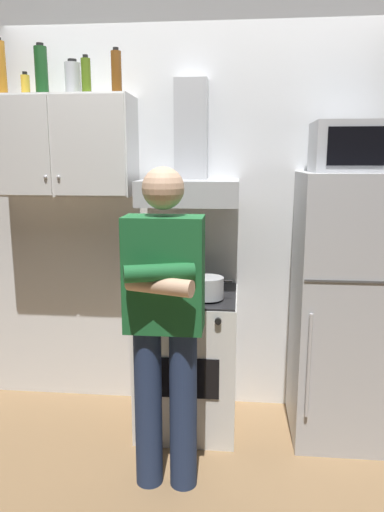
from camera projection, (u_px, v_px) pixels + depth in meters
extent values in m
plane|color=olive|center=(192.00, 444.00, 2.86)|extent=(7.00, 7.00, 0.00)
cube|color=white|center=(201.00, 209.00, 3.18)|extent=(4.80, 0.10, 2.70)
cube|color=silver|center=(62.00, 146.00, 2.97)|extent=(0.90, 0.34, 0.60)
cube|color=silver|center=(14.00, 146.00, 2.82)|extent=(0.43, 0.01, 0.58)
cube|color=silver|center=(88.00, 146.00, 2.77)|extent=(0.43, 0.01, 0.58)
sphere|color=#B2B2B7|center=(45.00, 177.00, 2.82)|extent=(0.02, 0.02, 0.02)
sphere|color=#B2B2B7|center=(58.00, 177.00, 2.82)|extent=(0.02, 0.02, 0.02)
cube|color=white|center=(188.00, 360.00, 3.03)|extent=(0.60, 0.60, 0.85)
cube|color=black|center=(188.00, 295.00, 2.94)|extent=(0.59, 0.59, 0.01)
cube|color=black|center=(182.00, 378.00, 2.72)|extent=(0.42, 0.01, 0.24)
cylinder|color=black|center=(164.00, 298.00, 2.83)|extent=(0.16, 0.16, 0.01)
cylinder|color=black|center=(208.00, 299.00, 2.81)|extent=(0.16, 0.16, 0.01)
cylinder|color=black|center=(170.00, 287.00, 3.07)|extent=(0.16, 0.16, 0.01)
cylinder|color=black|center=(210.00, 288.00, 3.04)|extent=(0.16, 0.16, 0.01)
cylinder|color=black|center=(146.00, 319.00, 2.67)|extent=(0.04, 0.02, 0.04)
cylinder|color=black|center=(169.00, 320.00, 2.65)|extent=(0.04, 0.02, 0.04)
cylinder|color=black|center=(194.00, 320.00, 2.64)|extent=(0.04, 0.02, 0.04)
cylinder|color=black|center=(218.00, 321.00, 2.63)|extent=(0.04, 0.02, 0.04)
cube|color=#B7BABF|center=(189.00, 192.00, 2.90)|extent=(0.60, 0.44, 0.15)
cube|color=#B7BABF|center=(191.00, 130.00, 2.96)|extent=(0.20, 0.16, 0.60)
cube|color=silver|center=(346.00, 308.00, 2.86)|extent=(0.60, 0.60, 1.60)
cube|color=#4C4C4C|center=(361.00, 282.00, 2.52)|extent=(0.59, 0.01, 0.01)
cylinder|color=silver|center=(309.00, 366.00, 2.62)|extent=(0.02, 0.02, 0.60)
cube|color=#B7BABF|center=(356.00, 147.00, 2.69)|extent=(0.48, 0.36, 0.28)
cube|color=black|center=(356.00, 146.00, 2.52)|extent=(0.30, 0.01, 0.20)
cylinder|color=navy|center=(148.00, 407.00, 2.45)|extent=(0.14, 0.14, 0.85)
cylinder|color=navy|center=(183.00, 409.00, 2.44)|extent=(0.14, 0.14, 0.85)
cube|color=#1E6633|center=(164.00, 274.00, 2.31)|extent=(0.38, 0.20, 0.56)
cylinder|color=#1E6633|center=(159.00, 273.00, 2.16)|extent=(0.33, 0.17, 0.08)
cylinder|color=#DBAD89|center=(159.00, 285.00, 2.17)|extent=(0.33, 0.17, 0.08)
sphere|color=#DBAD89|center=(163.00, 188.00, 2.22)|extent=(0.20, 0.20, 0.20)
cylinder|color=#B7BABF|center=(208.00, 288.00, 2.79)|extent=(0.18, 0.18, 0.13)
cylinder|color=black|center=(188.00, 280.00, 2.80)|extent=(0.05, 0.01, 0.01)
cylinder|color=black|center=(228.00, 281.00, 2.77)|extent=(0.05, 0.01, 0.01)
cylinder|color=#19471E|center=(41.00, 72.00, 2.89)|extent=(0.08, 0.08, 0.28)
cylinder|color=black|center=(40.00, 45.00, 2.86)|extent=(0.04, 0.04, 0.02)
cylinder|color=gold|center=(26.00, 86.00, 2.94)|extent=(0.05, 0.05, 0.13)
cylinder|color=black|center=(25.00, 73.00, 2.93)|extent=(0.03, 0.03, 0.02)
cylinder|color=#B2B5BA|center=(73.00, 80.00, 2.91)|extent=(0.10, 0.10, 0.19)
cylinder|color=black|center=(72.00, 61.00, 2.89)|extent=(0.05, 0.05, 0.02)
cylinder|color=brown|center=(116.00, 73.00, 2.85)|extent=(0.06, 0.06, 0.25)
cylinder|color=black|center=(116.00, 49.00, 2.82)|extent=(0.03, 0.03, 0.02)
cylinder|color=#4C6B19|center=(86.00, 77.00, 2.85)|extent=(0.06, 0.06, 0.21)
cylinder|color=black|center=(85.00, 57.00, 2.83)|extent=(0.03, 0.03, 0.02)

